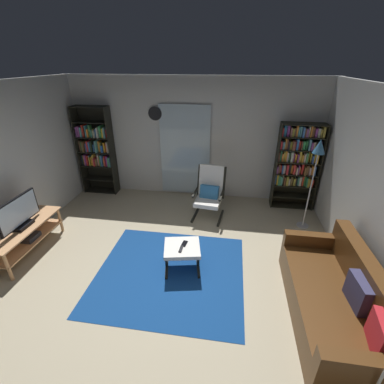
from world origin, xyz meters
name	(u,v)px	position (x,y,z in m)	size (l,w,h in m)	color
ground_plane	(164,282)	(0.00, 0.00, 0.00)	(7.02, 7.02, 0.00)	tan
wall_back	(193,140)	(0.00, 2.90, 1.30)	(5.60, 0.06, 2.60)	silver
glass_door_panel	(185,151)	(-0.17, 2.83, 1.05)	(1.10, 0.01, 2.00)	silver
area_rug	(170,272)	(0.05, 0.20, 0.00)	(2.16, 1.97, 0.01)	navy
tv_stand	(26,235)	(-2.36, 0.36, 0.32)	(0.46, 1.36, 0.49)	tan
television	(19,214)	(-2.36, 0.35, 0.72)	(0.20, 0.81, 0.50)	black
bookshelf_near_tv	(96,149)	(-2.19, 2.71, 1.06)	(0.78, 0.30, 1.99)	black
bookshelf_near_sofa	(297,162)	(2.17, 2.61, 1.01)	(0.85, 0.30, 1.79)	black
leather_sofa	(337,301)	(2.19, -0.27, 0.30)	(0.85, 1.95, 0.84)	#513014
lounge_armchair	(210,191)	(0.47, 1.97, 0.53)	(0.63, 0.71, 1.02)	black
ottoman	(182,250)	(0.21, 0.33, 0.34)	(0.60, 0.57, 0.41)	white
tv_remote	(181,249)	(0.21, 0.26, 0.42)	(0.04, 0.14, 0.02)	black
cell_phone	(184,244)	(0.24, 0.40, 0.41)	(0.07, 0.14, 0.01)	black
floor_lamp_by_shelf	(317,158)	(2.29, 1.81, 1.38)	(0.22, 0.22, 1.69)	#A5A5AD
wall_clock	(155,113)	(-0.80, 2.82, 1.85)	(0.29, 0.03, 0.29)	silver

